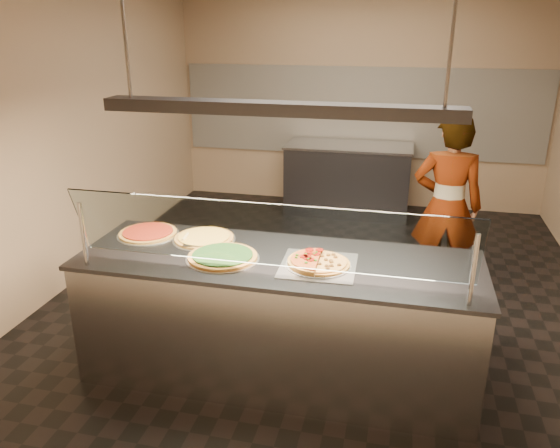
% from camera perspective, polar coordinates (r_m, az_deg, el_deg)
% --- Properties ---
extents(ground, '(5.00, 6.00, 0.02)m').
position_cam_1_polar(ground, '(5.25, 4.56, -7.71)').
color(ground, black).
rests_on(ground, ground).
extents(wall_back, '(5.00, 0.02, 3.00)m').
position_cam_1_polar(wall_back, '(7.69, 8.40, 13.02)').
color(wall_back, tan).
rests_on(wall_back, ground).
extents(wall_front, '(5.00, 0.02, 3.00)m').
position_cam_1_polar(wall_front, '(1.96, -7.93, -9.16)').
color(wall_front, tan).
rests_on(wall_front, ground).
extents(wall_left, '(0.02, 6.00, 3.00)m').
position_cam_1_polar(wall_left, '(5.65, -21.36, 9.25)').
color(wall_left, tan).
rests_on(wall_left, ground).
extents(tile_band, '(4.90, 0.02, 1.20)m').
position_cam_1_polar(tile_band, '(7.69, 8.30, 11.52)').
color(tile_band, silver).
rests_on(tile_band, wall_back).
extents(serving_counter, '(2.78, 0.94, 0.93)m').
position_cam_1_polar(serving_counter, '(3.98, -0.19, -9.68)').
color(serving_counter, '#B7B7BC').
rests_on(serving_counter, ground).
extents(sneeze_guard, '(2.54, 0.18, 0.54)m').
position_cam_1_polar(sneeze_guard, '(3.34, -1.55, -1.25)').
color(sneeze_guard, '#B7B7BC').
rests_on(sneeze_guard, serving_counter).
extents(perforated_tray, '(0.51, 0.51, 0.01)m').
position_cam_1_polar(perforated_tray, '(3.66, 4.02, -4.28)').
color(perforated_tray, silver).
rests_on(perforated_tray, serving_counter).
extents(half_pizza_pepperoni, '(0.22, 0.42, 0.05)m').
position_cam_1_polar(half_pizza_pepperoni, '(3.66, 2.51, -3.73)').
color(half_pizza_pepperoni, '#946127').
rests_on(half_pizza_pepperoni, perforated_tray).
extents(half_pizza_sausage, '(0.22, 0.42, 0.04)m').
position_cam_1_polar(half_pizza_sausage, '(3.64, 5.59, -4.11)').
color(half_pizza_sausage, '#946127').
rests_on(half_pizza_sausage, perforated_tray).
extents(pizza_spinach, '(0.51, 0.51, 0.03)m').
position_cam_1_polar(pizza_spinach, '(3.77, -6.01, -3.37)').
color(pizza_spinach, silver).
rests_on(pizza_spinach, serving_counter).
extents(pizza_cheese, '(0.47, 0.47, 0.03)m').
position_cam_1_polar(pizza_cheese, '(4.12, -7.91, -1.40)').
color(pizza_cheese, silver).
rests_on(pizza_cheese, serving_counter).
extents(pizza_tomato, '(0.47, 0.47, 0.03)m').
position_cam_1_polar(pizza_tomato, '(4.29, -13.60, -0.87)').
color(pizza_tomato, silver).
rests_on(pizza_tomato, serving_counter).
extents(pizza_spatula, '(0.19, 0.23, 0.02)m').
position_cam_1_polar(pizza_spatula, '(4.06, -9.50, -1.57)').
color(pizza_spatula, '#B7B7BC').
rests_on(pizza_spatula, pizza_spinach).
extents(prep_table, '(1.67, 0.74, 0.93)m').
position_cam_1_polar(prep_table, '(7.45, 7.08, 4.72)').
color(prep_table, '#38383E').
rests_on(prep_table, ground).
extents(worker, '(0.64, 0.43, 1.73)m').
position_cam_1_polar(worker, '(5.24, 17.04, 1.73)').
color(worker, '#241F28').
rests_on(worker, ground).
extents(heat_lamp_housing, '(2.30, 0.18, 0.08)m').
position_cam_1_polar(heat_lamp_housing, '(3.48, -0.22, 11.97)').
color(heat_lamp_housing, '#38383E').
rests_on(heat_lamp_housing, ceiling).
extents(lamp_rod_left, '(0.02, 0.02, 1.01)m').
position_cam_1_polar(lamp_rod_left, '(3.80, -16.08, 20.20)').
color(lamp_rod_left, '#B7B7BC').
rests_on(lamp_rod_left, ceiling).
extents(lamp_rod_right, '(0.02, 0.02, 1.01)m').
position_cam_1_polar(lamp_rod_right, '(3.36, 17.75, 20.11)').
color(lamp_rod_right, '#B7B7BC').
rests_on(lamp_rod_right, ceiling).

